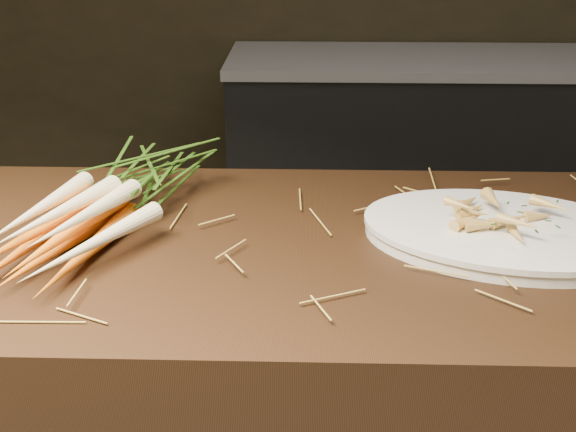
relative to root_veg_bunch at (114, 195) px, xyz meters
The scene contains 5 objects.
back_counter 2.10m from the root_veg_bunch, 63.08° to the left, with size 1.82×0.62×0.84m.
straw_bedding 0.62m from the root_veg_bunch, ahead, with size 1.40×0.60×0.02m, color #A38437, non-canonical shape.
root_veg_bunch is the anchor object (origin of this frame).
serving_platter 0.68m from the root_veg_bunch, ahead, with size 0.47×0.31×0.02m, color white, non-canonical shape.
roasted_veg_heap 0.68m from the root_veg_bunch, ahead, with size 0.23×0.17×0.05m, color #B07B3B, non-canonical shape.
Camera 1 is at (-0.28, -0.80, 1.43)m, focal length 45.00 mm.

